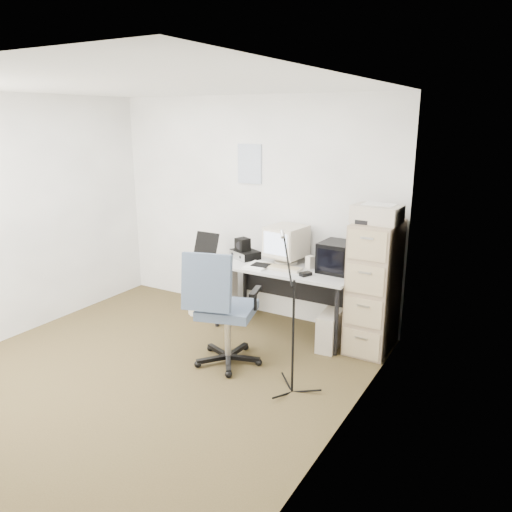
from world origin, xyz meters
The scene contains 23 objects.
floor centered at (0.00, 0.00, -0.01)m, with size 3.60×3.60×0.01m, color #40321C.
ceiling centered at (0.00, 0.00, 2.50)m, with size 3.60×3.60×0.01m, color white.
wall_back centered at (0.00, 1.80, 1.25)m, with size 3.60×0.02×2.50m, color white.
wall_left centered at (-1.80, 0.00, 1.25)m, with size 0.02×3.60×2.50m, color white.
wall_right centered at (1.80, 0.00, 1.25)m, with size 0.02×3.60×2.50m, color white.
wall_calendar centered at (-0.02, 1.79, 1.75)m, with size 0.30×0.02×0.44m, color white.
filing_cabinet centered at (1.58, 1.48, 0.65)m, with size 0.40×0.60×1.30m, color gray.
printer centered at (1.58, 1.43, 1.38)m, with size 0.43×0.30×0.17m, color #C4B39B.
desk centered at (0.63, 1.45, 0.36)m, with size 1.50×0.70×0.73m, color silver.
crt_monitor centered at (0.57, 1.56, 0.93)m, with size 0.37×0.39×0.41m, color #C4B39B.
crt_tv centered at (1.17, 1.54, 0.88)m, with size 0.34×0.36×0.31m, color black.
desk_speaker centered at (0.88, 1.50, 0.80)m, with size 0.07×0.07×0.13m, color beige.
keyboard centered at (0.62, 1.32, 0.74)m, with size 0.45×0.16×0.03m, color #C4B39B.
mouse centered at (0.95, 1.25, 0.75)m, with size 0.07×0.12×0.04m, color black.
radio_receiver centered at (0.09, 1.51, 0.77)m, with size 0.31×0.22×0.09m, color black.
radio_speaker centered at (0.06, 1.49, 0.89)m, with size 0.14×0.13×0.14m, color black.
papers centered at (0.38, 1.28, 0.74)m, with size 0.23×0.31×0.02m, color white.
pc_tower centered at (1.22, 1.28, 0.19)m, with size 0.18×0.40×0.37m, color #C4B39B.
office_chair centered at (0.51, 0.50, 0.56)m, with size 0.64×0.64×1.11m, color #36465B.
side_cart centered at (-0.31, 1.44, 0.28)m, with size 0.46×0.36×0.56m, color white.
music_stand centered at (-0.35, 1.41, 0.78)m, with size 0.30×0.16×0.44m, color black.
headphones centered at (-0.30, 1.33, 0.61)m, with size 0.14×0.14×0.02m, color black.
mic_stand centered at (1.27, 0.33, 0.65)m, with size 0.02×0.02×1.30m, color black.
Camera 1 is at (2.91, -3.10, 2.25)m, focal length 35.00 mm.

